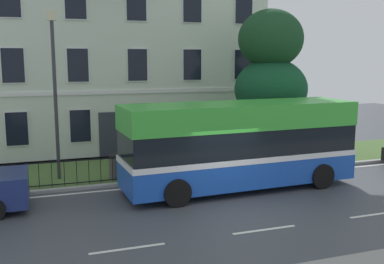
{
  "coord_description": "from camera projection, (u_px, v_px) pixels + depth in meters",
  "views": [
    {
      "loc": [
        -6.04,
        -12.78,
        4.88
      ],
      "look_at": [
        0.13,
        4.95,
        1.83
      ],
      "focal_mm": 41.96,
      "sensor_mm": 36.0,
      "label": 1
    }
  ],
  "objects": [
    {
      "name": "street_lamp_post",
      "position": [
        55.0,
        85.0,
        17.48
      ],
      "size": [
        0.36,
        0.24,
        6.58
      ],
      "color": "#333338",
      "rests_on": "ground_plane"
    },
    {
      "name": "evergreen_tree",
      "position": [
        268.0,
        101.0,
        21.07
      ],
      "size": [
        4.26,
        4.26,
        7.38
      ],
      "color": "#423328",
      "rests_on": "ground_plane"
    },
    {
      "name": "litter_bin",
      "position": [
        115.0,
        166.0,
        18.04
      ],
      "size": [
        0.53,
        0.53,
        1.04
      ],
      "color": "#4C4742",
      "rests_on": "ground_plane"
    },
    {
      "name": "ground_plane",
      "position": [
        228.0,
        203.0,
        15.4
      ],
      "size": [
        60.0,
        56.0,
        0.18
      ],
      "color": "#3F4249"
    },
    {
      "name": "single_decker_bus",
      "position": [
        240.0,
        144.0,
        16.9
      ],
      "size": [
        9.03,
        2.92,
        3.28
      ],
      "rotation": [
        0.0,
        0.0,
        0.04
      ],
      "color": "blue",
      "rests_on": "ground_plane"
    },
    {
      "name": "iron_verge_railing",
      "position": [
        130.0,
        168.0,
        17.78
      ],
      "size": [
        19.63,
        0.04,
        0.97
      ],
      "color": "black",
      "rests_on": "ground_plane"
    },
    {
      "name": "georgian_townhouse",
      "position": [
        96.0,
        46.0,
        25.4
      ],
      "size": [
        17.46,
        8.69,
        10.9
      ],
      "color": "silver",
      "rests_on": "ground_plane"
    }
  ]
}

